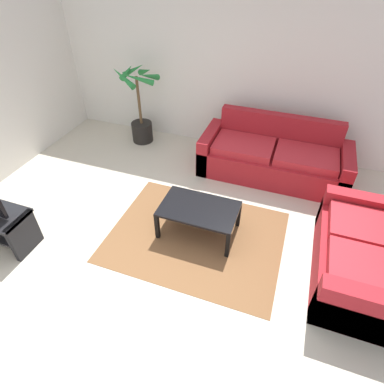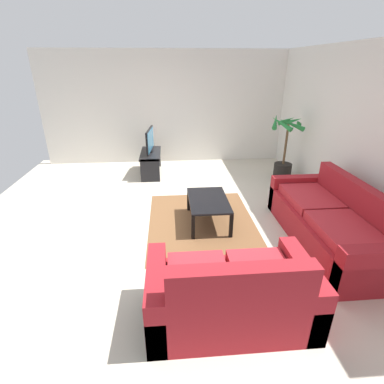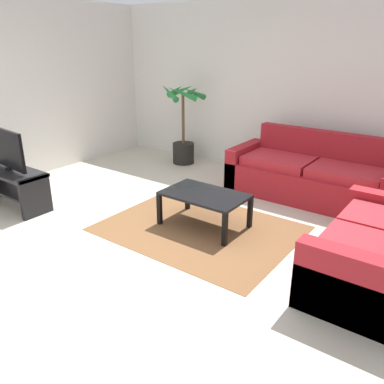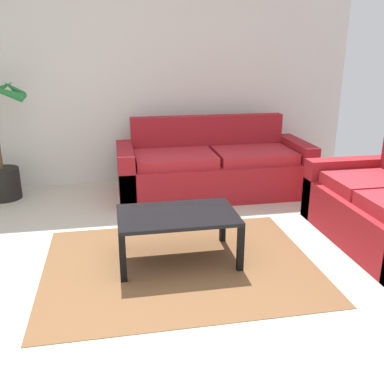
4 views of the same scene
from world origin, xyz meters
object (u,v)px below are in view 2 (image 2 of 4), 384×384
couch_main (329,223)px  coffee_table (208,202)px  tv (150,140)px  couch_loveseat (231,295)px  tv_stand (151,160)px  potted_palm (284,156)px

couch_main → coffee_table: 1.78m
tv → couch_loveseat: bearing=12.6°
couch_main → tv_stand: size_ratio=2.06×
tv_stand → coffee_table: bearing=22.9°
tv_stand → tv: bearing=84.7°
tv → couch_main: bearing=40.6°
couch_loveseat → tv: bearing=-167.4°
couch_loveseat → potted_palm: (-3.70, 1.92, 0.25)m
tv → potted_palm: bearing=77.7°
tv → potted_palm: size_ratio=0.63×
tv_stand → coffee_table: (2.39, 1.01, 0.03)m
couch_main → tv_stand: 4.07m
tv_stand → potted_palm: 2.97m
couch_main → couch_loveseat: same height
coffee_table → potted_palm: 2.59m
couch_main → couch_loveseat: size_ratio=1.41×
coffee_table → tv_stand: bearing=-157.1°
couch_loveseat → coffee_table: couch_loveseat is taller
couch_main → couch_loveseat: bearing=-53.4°
couch_main → potted_palm: potted_palm is taller
couch_loveseat → tv_stand: (-4.33, -0.97, 0.03)m
couch_main → coffee_table: (-0.69, -1.63, 0.06)m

